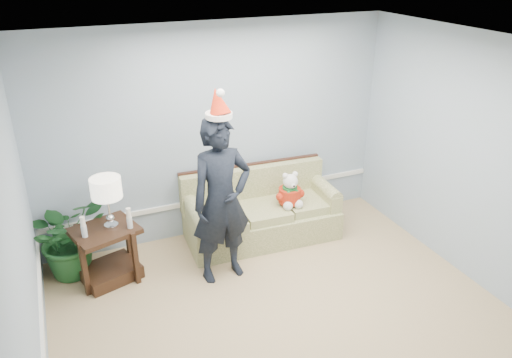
{
  "coord_description": "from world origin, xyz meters",
  "views": [
    {
      "loc": [
        -1.85,
        -3.08,
        3.43
      ],
      "look_at": [
        0.12,
        1.55,
        1.1
      ],
      "focal_mm": 35.0,
      "sensor_mm": 36.0,
      "label": 1
    }
  ],
  "objects": [
    {
      "name": "sofa",
      "position": [
        0.42,
        2.09,
        0.32
      ],
      "size": [
        1.96,
        0.93,
        0.9
      ],
      "rotation": [
        0.0,
        0.0,
        -0.06
      ],
      "color": "#5C6B33",
      "rests_on": "room_shell"
    },
    {
      "name": "wainscot_trim",
      "position": [
        -1.18,
        1.18,
        0.45
      ],
      "size": [
        4.49,
        4.99,
        0.06
      ],
      "color": "white",
      "rests_on": "room_shell"
    },
    {
      "name": "candle_pair",
      "position": [
        -1.5,
        1.82,
        0.76
      ],
      "size": [
        0.54,
        0.06,
        0.24
      ],
      "color": "silver",
      "rests_on": "side_table"
    },
    {
      "name": "table_lamp",
      "position": [
        -1.45,
        1.92,
        1.09
      ],
      "size": [
        0.33,
        0.33,
        0.59
      ],
      "color": "silver",
      "rests_on": "side_table"
    },
    {
      "name": "side_table",
      "position": [
        -1.53,
        1.91,
        0.25
      ],
      "size": [
        0.8,
        0.73,
        0.65
      ],
      "rotation": [
        0.0,
        0.0,
        0.3
      ],
      "color": "#371F14",
      "rests_on": "room_shell"
    },
    {
      "name": "teddy_bear",
      "position": [
        0.74,
        1.9,
        0.64
      ],
      "size": [
        0.29,
        0.33,
        0.46
      ],
      "rotation": [
        0.0,
        0.0,
        -0.05
      ],
      "color": "silver",
      "rests_on": "sofa"
    },
    {
      "name": "man",
      "position": [
        -0.32,
        1.47,
        0.95
      ],
      "size": [
        0.74,
        0.52,
        1.9
      ],
      "primitive_type": "imported",
      "rotation": [
        0.0,
        0.0,
        0.1
      ],
      "color": "black",
      "rests_on": "room_shell"
    },
    {
      "name": "houseplant",
      "position": [
        -1.9,
        2.19,
        0.48
      ],
      "size": [
        1.13,
        1.09,
        0.97
      ],
      "primitive_type": "imported",
      "rotation": [
        0.0,
        0.0,
        0.55
      ],
      "color": "#1E5225",
      "rests_on": "room_shell"
    },
    {
      "name": "santa_hat",
      "position": [
        -0.32,
        1.48,
        2.03
      ],
      "size": [
        0.34,
        0.37,
        0.33
      ],
      "rotation": [
        0.0,
        0.0,
        0.28
      ],
      "color": "silver",
      "rests_on": "man"
    },
    {
      "name": "room_shell",
      "position": [
        0.0,
        0.0,
        1.35
      ],
      "size": [
        4.54,
        5.04,
        2.74
      ],
      "color": "tan",
      "rests_on": "ground"
    }
  ]
}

